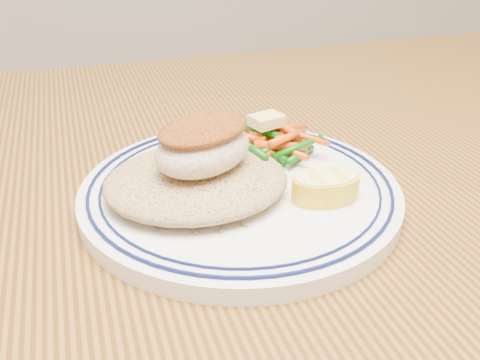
% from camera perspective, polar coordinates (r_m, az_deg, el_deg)
% --- Properties ---
extents(dining_table, '(1.50, 0.90, 0.75)m').
position_cam_1_polar(dining_table, '(0.53, -4.70, -10.95)').
color(dining_table, '#523110').
rests_on(dining_table, ground).
extents(plate, '(0.28, 0.28, 0.02)m').
position_cam_1_polar(plate, '(0.46, -0.00, -1.15)').
color(plate, white).
rests_on(plate, dining_table).
extents(rice_pilaf, '(0.15, 0.14, 0.03)m').
position_cam_1_polar(rice_pilaf, '(0.44, -4.69, 0.31)').
color(rice_pilaf, '#99794C').
rests_on(rice_pilaf, plate).
extents(fish_fillet, '(0.11, 0.10, 0.04)m').
position_cam_1_polar(fish_fillet, '(0.43, -3.96, 3.86)').
color(fish_fillet, beige).
rests_on(fish_fillet, rice_pilaf).
extents(vegetable_pile, '(0.09, 0.10, 0.03)m').
position_cam_1_polar(vegetable_pile, '(0.51, 3.57, 4.16)').
color(vegetable_pile, '#0D570A').
rests_on(vegetable_pile, plate).
extents(butter_pat, '(0.03, 0.03, 0.01)m').
position_cam_1_polar(butter_pat, '(0.51, 2.88, 6.37)').
color(butter_pat, '#EED574').
rests_on(butter_pat, vegetable_pile).
extents(lemon_wedge, '(0.06, 0.06, 0.02)m').
position_cam_1_polar(lemon_wedge, '(0.44, 9.12, -0.57)').
color(lemon_wedge, yellow).
rests_on(lemon_wedge, plate).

